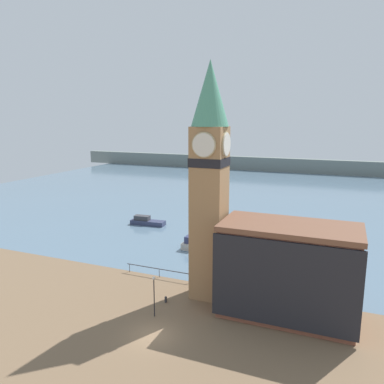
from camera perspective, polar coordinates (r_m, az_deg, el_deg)
ground_plane at (r=36.05m, az=-5.99°, el=-20.93°), size 160.00×160.00×0.00m
water at (r=101.47m, az=13.44°, el=-0.05°), size 160.00×120.00×0.00m
far_shoreline at (r=140.33m, az=16.04°, el=3.88°), size 180.00×3.00×5.00m
pier_railing at (r=46.86m, az=-5.02°, el=-11.73°), size 9.02×0.08×1.09m
clock_tower at (r=38.77m, az=2.68°, el=2.39°), size 3.83×3.83×24.84m
pier_building at (r=38.07m, az=14.41°, el=-11.55°), size 13.13×6.82×9.26m
boat_near at (r=55.94m, az=0.49°, el=-8.07°), size 4.20×2.22×1.97m
boat_far at (r=69.20m, az=-6.93°, el=-4.47°), size 6.48×2.36×1.64m
mooring_bollard_near at (r=41.18m, az=-4.02°, el=-15.96°), size 0.27×0.27×0.68m
lamp_post at (r=37.62m, az=-5.82°, el=-14.48°), size 0.32×0.32×4.15m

